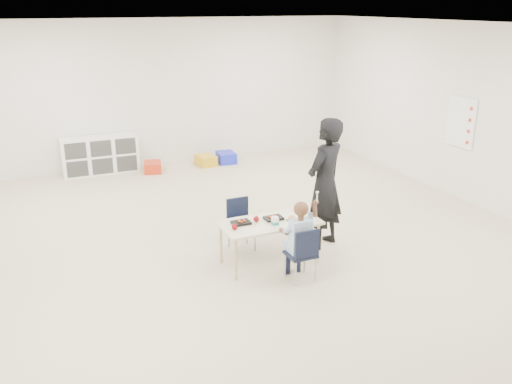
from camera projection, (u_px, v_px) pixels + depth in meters
name	position (u px, v px, depth m)	size (l,w,h in m)	color
room	(246.00, 146.00, 6.60)	(9.00, 9.02, 2.80)	beige
table	(269.00, 242.00, 6.64)	(1.21, 0.61, 0.55)	beige
chair_near	(301.00, 253.00, 6.23)	(0.32, 0.30, 0.66)	black
chair_far	(242.00, 225.00, 7.01)	(0.32, 0.30, 0.66)	black
child	(301.00, 238.00, 6.16)	(0.44, 0.44, 1.05)	#BCDFFF
lunch_tray_near	(274.00, 218.00, 6.61)	(0.22, 0.16, 0.03)	black
lunch_tray_far	(241.00, 223.00, 6.47)	(0.22, 0.16, 0.03)	black
milk_carton	(275.00, 221.00, 6.43)	(0.07, 0.07, 0.10)	white
bread_roll	(292.00, 218.00, 6.56)	(0.09, 0.09, 0.07)	#D9AE59
apple_near	(256.00, 219.00, 6.53)	(0.07, 0.07, 0.07)	maroon
apple_far	(235.00, 227.00, 6.30)	(0.07, 0.07, 0.07)	maroon
cubby_shelf	(100.00, 155.00, 10.19)	(1.40, 0.40, 0.70)	white
rules_poster	(461.00, 122.00, 8.67)	(0.02, 0.60, 0.80)	white
adult	(325.00, 184.00, 6.94)	(0.63, 0.41, 1.72)	black
bin_red	(153.00, 167.00, 10.31)	(0.31, 0.40, 0.20)	red
bin_yellow	(206.00, 160.00, 10.74)	(0.32, 0.41, 0.20)	gold
bin_blue	(226.00, 157.00, 10.93)	(0.33, 0.43, 0.21)	#1B26D1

